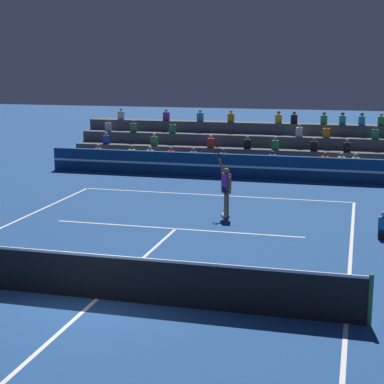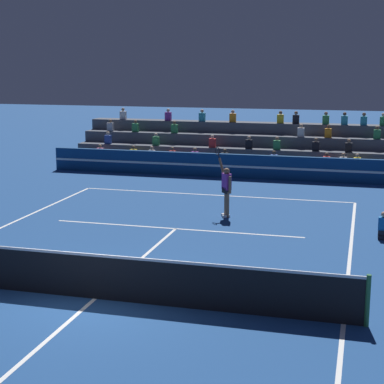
% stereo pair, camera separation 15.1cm
% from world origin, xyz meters
% --- Properties ---
extents(ground_plane, '(120.00, 120.00, 0.00)m').
position_xyz_m(ground_plane, '(0.00, 0.00, 0.00)').
color(ground_plane, navy).
extents(court_lines, '(11.10, 23.90, 0.01)m').
position_xyz_m(court_lines, '(0.00, 0.00, 0.00)').
color(court_lines, white).
rests_on(court_lines, ground).
extents(tennis_net, '(12.00, 0.10, 1.10)m').
position_xyz_m(tennis_net, '(0.00, 0.00, 0.54)').
color(tennis_net, '#2D6B38').
rests_on(tennis_net, ground).
extents(sponsor_banner_wall, '(18.00, 0.26, 1.10)m').
position_xyz_m(sponsor_banner_wall, '(0.00, 16.00, 0.55)').
color(sponsor_banner_wall, navy).
rests_on(sponsor_banner_wall, ground).
extents(bleacher_stand, '(17.36, 3.80, 2.83)m').
position_xyz_m(bleacher_stand, '(0.01, 19.17, 0.84)').
color(bleacher_stand, '#4C515B').
rests_on(bleacher_stand, ground).
extents(ball_kid_courtside, '(0.30, 0.36, 0.84)m').
position_xyz_m(ball_kid_courtside, '(6.40, 6.93, 0.33)').
color(ball_kid_courtside, black).
rests_on(ball_kid_courtside, ground).
extents(tennis_player, '(0.79, 0.94, 2.42)m').
position_xyz_m(tennis_player, '(1.21, 8.49, 0.99)').
color(tennis_player, brown).
rests_on(tennis_player, ground).
extents(tennis_ball, '(0.07, 0.07, 0.07)m').
position_xyz_m(tennis_ball, '(2.29, 1.19, 0.03)').
color(tennis_ball, '#C6DB33').
rests_on(tennis_ball, ground).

